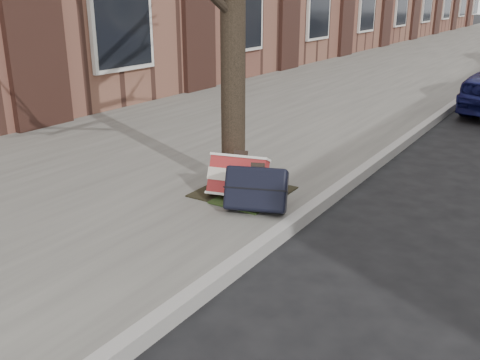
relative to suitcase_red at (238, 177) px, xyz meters
The scene contains 5 objects.
ground 2.25m from the suitcase_red, 28.06° to the right, with size 120.00×120.00×0.00m, color black.
near_sidewalk 14.07m from the suitcase_red, 97.11° to the left, with size 5.00×70.00×0.12m, color slate.
dirt_patch 0.27m from the suitcase_red, 104.30° to the left, with size 0.85×0.85×0.01m, color black.
suitcase_red is the anchor object (origin of this frame).
suitcase_navy 0.40m from the suitcase_red, 31.62° to the right, with size 0.58×0.19×0.41m, color black.
Camera 1 is at (0.79, -3.17, 2.07)m, focal length 40.00 mm.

